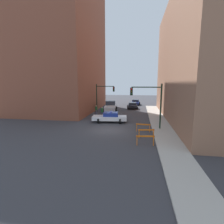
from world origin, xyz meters
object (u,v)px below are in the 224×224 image
(traffic_light_far, at_px, (102,94))
(white_truck, at_px, (110,106))
(barrier_back, at_px, (143,126))
(pedestrian_crossing, at_px, (102,112))
(barrier_mid, at_px, (146,132))
(traffic_light_near, at_px, (151,99))
(police_car, at_px, (110,117))
(pedestrian_corner, at_px, (96,110))
(parked_car_near, at_px, (132,105))
(barrier_front, at_px, (145,139))
(parked_car_mid, at_px, (136,102))

(traffic_light_far, height_order, white_truck, traffic_light_far)
(barrier_back, bearing_deg, pedestrian_crossing, 129.76)
(white_truck, height_order, barrier_mid, white_truck)
(barrier_back, bearing_deg, traffic_light_near, 59.05)
(barrier_back, bearing_deg, traffic_light_far, 120.50)
(police_car, bearing_deg, pedestrian_corner, 26.39)
(barrier_mid, bearing_deg, pedestrian_corner, 124.35)
(traffic_light_near, distance_m, police_car, 6.60)
(traffic_light_far, relative_size, parked_car_near, 1.18)
(police_car, bearing_deg, barrier_front, -157.14)
(white_truck, bearing_deg, barrier_back, -73.07)
(traffic_light_far, xyz_separation_m, police_car, (2.76, -8.17, -2.67))
(police_car, xyz_separation_m, pedestrian_crossing, (-1.83, 3.46, 0.14))
(pedestrian_corner, xyz_separation_m, barrier_back, (7.74, -9.40, -0.24))
(barrier_front, relative_size, barrier_mid, 1.01)
(pedestrian_crossing, relative_size, barrier_mid, 1.05)
(barrier_front, distance_m, barrier_back, 4.42)
(police_car, bearing_deg, white_truck, 3.71)
(pedestrian_corner, bearing_deg, parked_car_mid, 147.47)
(traffic_light_near, xyz_separation_m, pedestrian_corner, (-8.53, 8.09, -2.67))
(pedestrian_crossing, height_order, barrier_mid, pedestrian_crossing)
(traffic_light_near, distance_m, barrier_front, 6.47)
(traffic_light_far, xyz_separation_m, parked_car_near, (5.32, 5.68, -2.72))
(police_car, distance_m, parked_car_near, 14.08)
(parked_car_near, relative_size, barrier_front, 2.77)
(traffic_light_near, xyz_separation_m, pedestrian_crossing, (-7.11, 6.28, -2.67))
(white_truck, height_order, parked_car_near, white_truck)
(police_car, distance_m, barrier_front, 9.70)
(pedestrian_crossing, distance_m, barrier_front, 13.61)
(traffic_light_far, xyz_separation_m, barrier_back, (7.24, -12.30, -2.78))
(parked_car_near, bearing_deg, traffic_light_near, -84.76)
(police_car, distance_m, pedestrian_crossing, 3.92)
(traffic_light_far, distance_m, police_car, 9.02)
(traffic_light_near, height_order, pedestrian_corner, traffic_light_near)
(pedestrian_crossing, bearing_deg, pedestrian_corner, 68.69)
(barrier_front, xyz_separation_m, barrier_mid, (0.16, 2.13, 0.00))
(traffic_light_far, bearing_deg, barrier_mid, -62.80)
(parked_car_mid, height_order, pedestrian_crossing, pedestrian_crossing)
(traffic_light_far, bearing_deg, barrier_back, -59.50)
(parked_car_near, xyz_separation_m, barrier_back, (1.92, -17.98, -0.06))
(parked_car_near, distance_m, barrier_mid, 20.38)
(white_truck, bearing_deg, parked_car_mid, 60.25)
(parked_car_mid, bearing_deg, barrier_front, -86.21)
(white_truck, bearing_deg, parked_car_near, 37.70)
(police_car, xyz_separation_m, barrier_front, (4.57, -8.55, -0.11))
(white_truck, height_order, barrier_front, white_truck)
(white_truck, distance_m, barrier_front, 19.39)
(parked_car_mid, xyz_separation_m, barrier_front, (1.49, -29.17, -0.06))
(parked_car_near, bearing_deg, barrier_mid, -87.87)
(traffic_light_near, relative_size, parked_car_near, 1.18)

